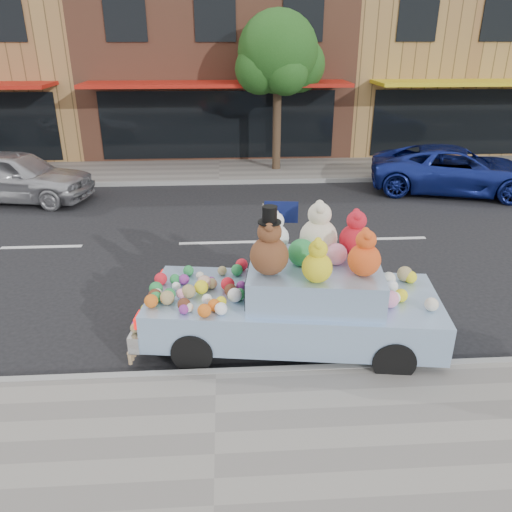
{
  "coord_description": "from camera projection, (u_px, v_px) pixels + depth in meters",
  "views": [
    {
      "loc": [
        0.19,
        -10.71,
        4.38
      ],
      "look_at": [
        0.65,
        -3.63,
        1.25
      ],
      "focal_mm": 35.0,
      "sensor_mm": 36.0,
      "label": 1
    }
  ],
  "objects": [
    {
      "name": "ground",
      "position": [
        218.0,
        243.0,
        11.53
      ],
      "size": [
        120.0,
        120.0,
        0.0
      ],
      "primitive_type": "plane",
      "color": "black",
      "rests_on": "ground"
    },
    {
      "name": "near_sidewalk",
      "position": [
        215.0,
        458.0,
        5.57
      ],
      "size": [
        60.0,
        3.0,
        0.12
      ],
      "primitive_type": "cube",
      "color": "gray",
      "rests_on": "ground"
    },
    {
      "name": "far_sidewalk",
      "position": [
        219.0,
        171.0,
        17.44
      ],
      "size": [
        60.0,
        3.0,
        0.12
      ],
      "primitive_type": "cube",
      "color": "gray",
      "rests_on": "ground"
    },
    {
      "name": "near_kerb",
      "position": [
        216.0,
        375.0,
        6.94
      ],
      "size": [
        60.0,
        0.12,
        0.13
      ],
      "primitive_type": "cube",
      "color": "gray",
      "rests_on": "ground"
    },
    {
      "name": "far_kerb",
      "position": [
        219.0,
        182.0,
        16.07
      ],
      "size": [
        60.0,
        0.12,
        0.13
      ],
      "primitive_type": "cube",
      "color": "gray",
      "rests_on": "ground"
    },
    {
      "name": "storefront_mid",
      "position": [
        217.0,
        55.0,
        20.99
      ],
      "size": [
        10.0,
        9.8,
        7.3
      ],
      "color": "brown",
      "rests_on": "ground"
    },
    {
      "name": "storefront_right",
      "position": [
        449.0,
        55.0,
        21.57
      ],
      "size": [
        10.0,
        9.8,
        7.3
      ],
      "color": "#9E7742",
      "rests_on": "ground"
    },
    {
      "name": "street_tree",
      "position": [
        279.0,
        59.0,
        16.14
      ],
      "size": [
        3.0,
        2.7,
        5.22
      ],
      "color": "#38281C",
      "rests_on": "ground"
    },
    {
      "name": "car_silver",
      "position": [
        16.0,
        176.0,
        14.21
      ],
      "size": [
        4.55,
        2.55,
        1.46
      ],
      "primitive_type": "imported",
      "rotation": [
        0.0,
        0.0,
        1.37
      ],
      "color": "#B3B3B8",
      "rests_on": "ground"
    },
    {
      "name": "car_blue",
      "position": [
        455.0,
        170.0,
        15.03
      ],
      "size": [
        5.37,
        3.53,
        1.37
      ],
      "primitive_type": "imported",
      "rotation": [
        0.0,
        0.0,
        1.3
      ],
      "color": "navy",
      "rests_on": "ground"
    },
    {
      "name": "art_car",
      "position": [
        295.0,
        297.0,
        7.47
      ],
      "size": [
        4.68,
        2.33,
        2.33
      ],
      "rotation": [
        0.0,
        0.0,
        -0.14
      ],
      "color": "black",
      "rests_on": "ground"
    }
  ]
}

